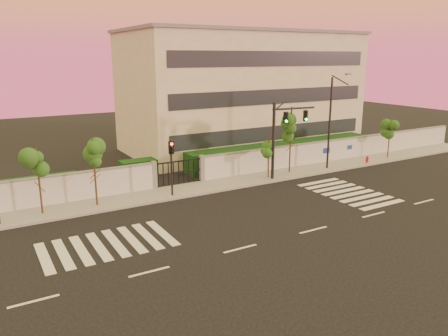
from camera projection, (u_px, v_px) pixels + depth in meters
The scene contains 15 objects.
ground at pixel (313, 230), 25.17m from camera, with size 120.00×120.00×0.00m, color black.
sidewalk at pixel (222, 184), 33.93m from camera, with size 60.00×3.00×0.15m, color gray.
perimeter_wall at pixel (214, 167), 34.99m from camera, with size 60.00×0.36×2.20m.
hedge_row at pixel (209, 162), 37.86m from camera, with size 41.00×4.25×1.80m.
institutional_building at pixel (241, 91), 46.42m from camera, with size 24.40×12.40×12.25m.
road_markings at pixel (254, 215), 27.54m from camera, with size 57.00×7.62×0.02m.
street_tree_b at pixel (38, 166), 26.75m from camera, with size 1.49×1.18×4.32m.
street_tree_c at pixel (94, 157), 28.20m from camera, with size 1.54×1.22×4.59m.
street_tree_d at pixel (269, 144), 34.99m from camera, with size 1.31×1.04×3.97m.
street_tree_e at pixel (291, 125), 36.25m from camera, with size 1.55×1.23×5.70m.
street_tree_f at pixel (390, 130), 42.00m from camera, with size 1.34×1.06×3.89m.
traffic_signal_main at pixel (282, 131), 34.63m from camera, with size 3.98×0.60×6.29m.
traffic_signal_secondary at pixel (171, 161), 30.38m from camera, with size 0.32×0.33×4.15m.
streetlight_east at pixel (331, 119), 37.30m from camera, with size 0.50×2.02×8.40m.
fire_hydrant at pixel (367, 160), 40.45m from camera, with size 0.30×0.29×0.77m.
Camera 1 is at (-16.30, -17.68, 9.74)m, focal length 35.00 mm.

